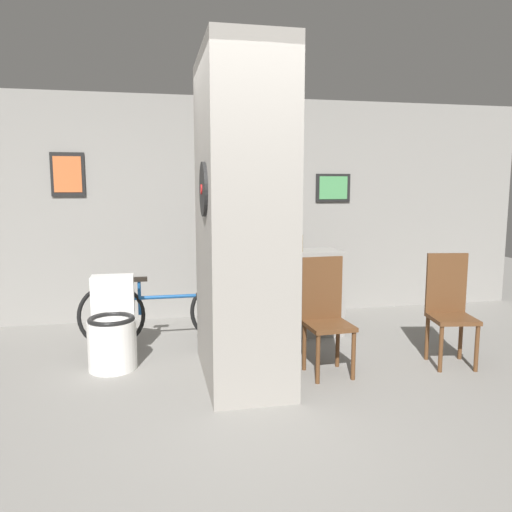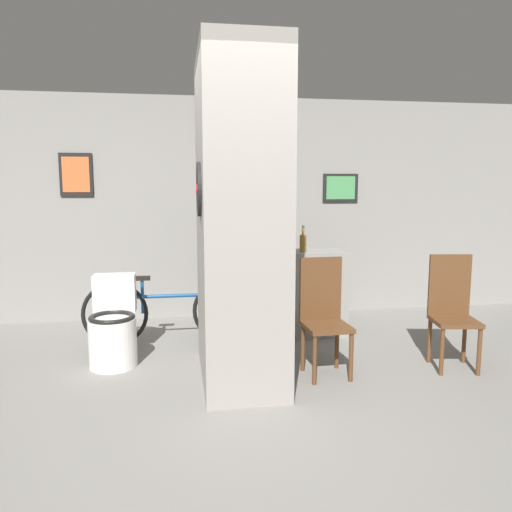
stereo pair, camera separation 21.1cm
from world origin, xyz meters
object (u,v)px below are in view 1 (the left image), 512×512
chair_by_doorway (449,306)px  bicycle (168,312)px  toilet (112,330)px  chair_near_pillar (325,312)px  bottle_tall (300,242)px

chair_by_doorway → bicycle: bearing=166.9°
toilet → chair_near_pillar: bearing=-15.6°
toilet → chair_by_doorway: size_ratio=0.79×
chair_near_pillar → bottle_tall: bottle_tall is taller
chair_near_pillar → chair_by_doorway: 1.15m
chair_by_doorway → bicycle: 2.64m
chair_near_pillar → chair_by_doorway: size_ratio=1.00×
chair_near_pillar → bicycle: bearing=138.6°
chair_by_doorway → bottle_tall: size_ratio=3.51×
bottle_tall → chair_near_pillar: bearing=-94.3°
bottle_tall → bicycle: bearing=-178.5°
chair_by_doorway → bottle_tall: 1.58m
bottle_tall → toilet: bearing=-163.7°
chair_by_doorway → chair_near_pillar: bearing=-170.9°
toilet → chair_by_doorway: (2.93, -0.51, 0.20)m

